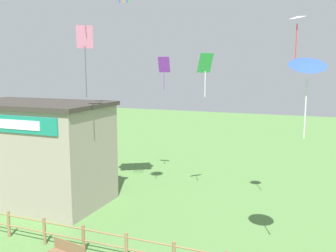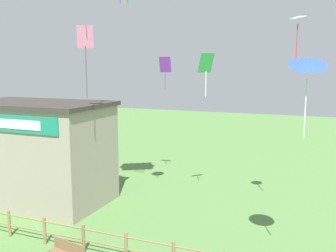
{
  "view_description": "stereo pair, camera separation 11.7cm",
  "coord_description": "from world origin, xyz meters",
  "views": [
    {
      "loc": [
        5.88,
        -6.28,
        7.89
      ],
      "look_at": [
        0.0,
        8.46,
        5.44
      ],
      "focal_mm": 40.0,
      "sensor_mm": 36.0,
      "label": 1
    },
    {
      "loc": [
        5.99,
        -6.23,
        7.89
      ],
      "look_at": [
        0.0,
        8.46,
        5.44
      ],
      "focal_mm": 40.0,
      "sensor_mm": 36.0,
      "label": 2
    }
  ],
  "objects": [
    {
      "name": "kite_purple_streamer",
      "position": [
        -4.03,
        17.81,
        7.98
      ],
      "size": [
        0.85,
        0.5,
        2.28
      ],
      "color": "purple"
    },
    {
      "name": "seaside_building",
      "position": [
        -9.47,
        10.96,
        3.0
      ],
      "size": [
        8.72,
        5.02,
        5.97
      ],
      "color": "gray",
      "rests_on": "ground_plane"
    },
    {
      "name": "kite_white_delta",
      "position": [
        4.81,
        12.98,
        10.12
      ],
      "size": [
        1.1,
        1.1,
        2.65
      ],
      "color": "white"
    },
    {
      "name": "kite_pink_diamond",
      "position": [
        -4.65,
        9.3,
        8.94
      ],
      "size": [
        0.81,
        0.64,
        3.45
      ],
      "color": "pink"
    },
    {
      "name": "wooden_fence",
      "position": [
        0.0,
        6.46,
        0.71
      ],
      "size": [
        18.9,
        0.14,
        1.26
      ],
      "color": "olive",
      "rests_on": "ground_plane"
    },
    {
      "name": "kite_green_diamond",
      "position": [
        -0.11,
        14.45,
        8.02
      ],
      "size": [
        0.93,
        0.92,
        2.48
      ],
      "color": "green"
    },
    {
      "name": "kite_blue_delta",
      "position": [
        5.52,
        7.91,
        8.0
      ],
      "size": [
        1.54,
        1.48,
        2.98
      ],
      "color": "blue"
    }
  ]
}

